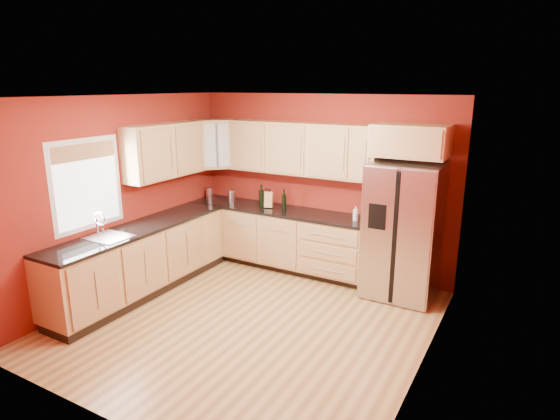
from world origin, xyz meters
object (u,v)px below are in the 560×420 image
(wine_bottle_a, at_px, (284,199))
(knife_block, at_px, (269,199))
(canister_left, at_px, (210,193))
(soap_dispenser, at_px, (355,214))
(refrigerator, at_px, (403,231))

(wine_bottle_a, bearing_deg, knife_block, -177.75)
(canister_left, bearing_deg, soap_dispenser, -0.96)
(wine_bottle_a, xyz_separation_m, soap_dispenser, (1.14, -0.05, -0.06))
(canister_left, height_order, wine_bottle_a, wine_bottle_a)
(knife_block, bearing_deg, canister_left, 159.98)
(refrigerator, relative_size, canister_left, 9.68)
(wine_bottle_a, relative_size, knife_block, 1.27)
(canister_left, bearing_deg, knife_block, -0.31)
(knife_block, bearing_deg, soap_dispenser, -21.18)
(wine_bottle_a, bearing_deg, soap_dispenser, -2.32)
(refrigerator, bearing_deg, wine_bottle_a, 177.14)
(wine_bottle_a, height_order, soap_dispenser, wine_bottle_a)
(knife_block, relative_size, soap_dispenser, 1.23)
(canister_left, height_order, soap_dispenser, soap_dispenser)
(knife_block, height_order, soap_dispenser, knife_block)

